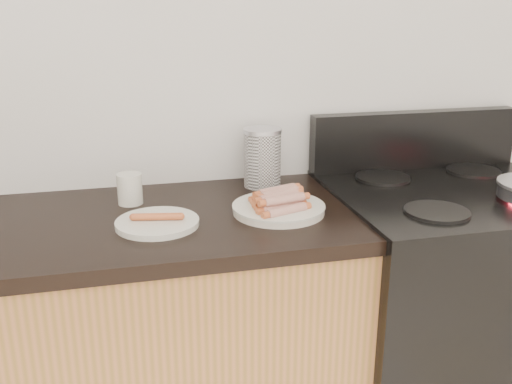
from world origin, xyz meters
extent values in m
cube|color=silver|center=(0.00, 2.00, 1.30)|extent=(4.00, 0.04, 2.60)
cube|color=black|center=(0.78, 1.68, 0.45)|extent=(0.76, 0.65, 0.90)
cube|color=black|center=(0.78, 1.68, 0.91)|extent=(0.76, 0.65, 0.01)
cube|color=black|center=(0.78, 1.96, 1.01)|extent=(0.76, 0.06, 0.20)
cylinder|color=black|center=(0.61, 1.51, 0.92)|extent=(0.18, 0.18, 0.01)
cylinder|color=black|center=(0.61, 1.84, 0.92)|extent=(0.18, 0.18, 0.01)
cylinder|color=black|center=(0.95, 1.84, 0.92)|extent=(0.18, 0.18, 0.01)
cylinder|color=white|center=(0.19, 1.64, 0.91)|extent=(0.30, 0.30, 0.02)
cylinder|color=white|center=(-0.15, 1.62, 0.91)|extent=(0.23, 0.23, 0.02)
cylinder|color=maroon|center=(0.19, 1.57, 0.93)|extent=(0.12, 0.06, 0.03)
cylinder|color=maroon|center=(0.19, 1.60, 0.93)|extent=(0.12, 0.06, 0.03)
cylinder|color=maroon|center=(0.19, 1.63, 0.93)|extent=(0.12, 0.06, 0.03)
cylinder|color=maroon|center=(0.19, 1.66, 0.93)|extent=(0.12, 0.06, 0.03)
cylinder|color=maroon|center=(0.19, 1.68, 0.93)|extent=(0.12, 0.06, 0.03)
cylinder|color=maroon|center=(0.19, 1.71, 0.93)|extent=(0.12, 0.06, 0.03)
cylinder|color=maroon|center=(0.19, 1.60, 0.95)|extent=(0.12, 0.06, 0.03)
cylinder|color=maroon|center=(0.19, 1.63, 0.95)|extent=(0.12, 0.06, 0.03)
cylinder|color=maroon|center=(0.19, 1.66, 0.95)|extent=(0.12, 0.06, 0.03)
cylinder|color=maroon|center=(0.19, 1.68, 0.95)|extent=(0.12, 0.06, 0.03)
cylinder|color=#BB5C32|center=(-0.15, 1.62, 0.93)|extent=(0.13, 0.04, 0.02)
cylinder|color=silver|center=(0.21, 1.90, 0.99)|extent=(0.12, 0.12, 0.18)
cylinder|color=silver|center=(0.21, 1.90, 1.08)|extent=(0.12, 0.12, 0.01)
cylinder|color=white|center=(-0.21, 1.82, 0.95)|extent=(0.07, 0.07, 0.09)
camera|label=1|loc=(-0.22, 0.18, 1.46)|focal=40.00mm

